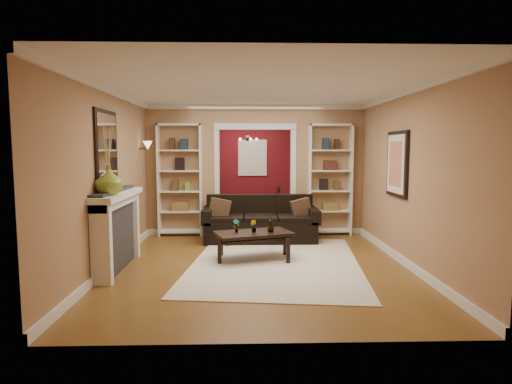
{
  "coord_description": "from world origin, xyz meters",
  "views": [
    {
      "loc": [
        -0.24,
        -7.78,
        1.79
      ],
      "look_at": [
        -0.04,
        -0.8,
        1.09
      ],
      "focal_mm": 30.0,
      "sensor_mm": 36.0,
      "label": 1
    }
  ],
  "objects_px": {
    "dining_table": "(248,211)",
    "bookshelf_left": "(180,180)",
    "fireplace": "(119,231)",
    "coffee_table": "(254,246)",
    "sofa": "(260,219)",
    "bookshelf_right": "(330,180)"
  },
  "relations": [
    {
      "from": "sofa",
      "to": "coffee_table",
      "type": "distance_m",
      "value": 1.45
    },
    {
      "from": "sofa",
      "to": "bookshelf_left",
      "type": "relative_size",
      "value": 0.97
    },
    {
      "from": "coffee_table",
      "to": "bookshelf_left",
      "type": "distance_m",
      "value": 2.65
    },
    {
      "from": "sofa",
      "to": "bookshelf_left",
      "type": "bearing_deg",
      "value": 160.42
    },
    {
      "from": "sofa",
      "to": "bookshelf_right",
      "type": "bearing_deg",
      "value": 21.54
    },
    {
      "from": "sofa",
      "to": "dining_table",
      "type": "bearing_deg",
      "value": 95.89
    },
    {
      "from": "sofa",
      "to": "fireplace",
      "type": "distance_m",
      "value": 2.92
    },
    {
      "from": "fireplace",
      "to": "bookshelf_right",
      "type": "bearing_deg",
      "value": 34.8
    },
    {
      "from": "sofa",
      "to": "bookshelf_left",
      "type": "height_order",
      "value": "bookshelf_left"
    },
    {
      "from": "bookshelf_right",
      "to": "fireplace",
      "type": "height_order",
      "value": "bookshelf_right"
    },
    {
      "from": "coffee_table",
      "to": "dining_table",
      "type": "height_order",
      "value": "dining_table"
    },
    {
      "from": "fireplace",
      "to": "dining_table",
      "type": "distance_m",
      "value": 4.58
    },
    {
      "from": "bookshelf_right",
      "to": "dining_table",
      "type": "distance_m",
      "value": 2.49
    },
    {
      "from": "sofa",
      "to": "coffee_table",
      "type": "xyz_separation_m",
      "value": [
        -0.17,
        -1.43,
        -0.21
      ]
    },
    {
      "from": "coffee_table",
      "to": "bookshelf_right",
      "type": "relative_size",
      "value": 0.52
    },
    {
      "from": "fireplace",
      "to": "coffee_table",
      "type": "bearing_deg",
      "value": 14.54
    },
    {
      "from": "dining_table",
      "to": "bookshelf_left",
      "type": "bearing_deg",
      "value": 138.69
    },
    {
      "from": "fireplace",
      "to": "dining_table",
      "type": "relative_size",
      "value": 1.09
    },
    {
      "from": "coffee_table",
      "to": "bookshelf_left",
      "type": "bearing_deg",
      "value": 107.75
    },
    {
      "from": "bookshelf_left",
      "to": "fireplace",
      "type": "distance_m",
      "value": 2.65
    },
    {
      "from": "sofa",
      "to": "fireplace",
      "type": "relative_size",
      "value": 1.31
    },
    {
      "from": "fireplace",
      "to": "bookshelf_left",
      "type": "bearing_deg",
      "value": 77.95
    }
  ]
}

